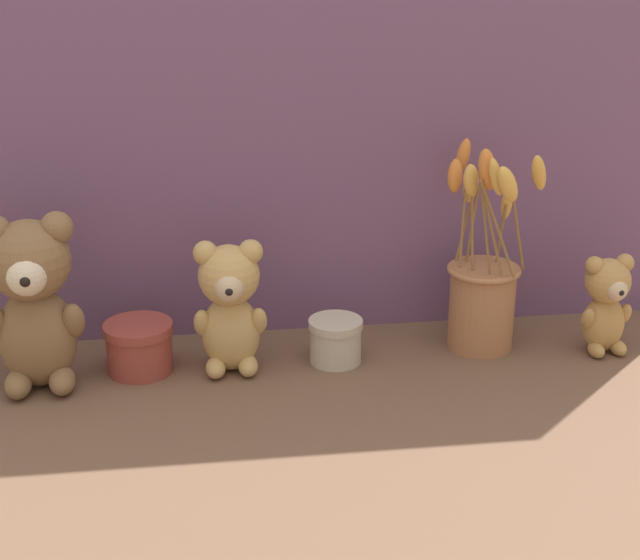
% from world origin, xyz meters
% --- Properties ---
extents(ground_plane, '(4.00, 4.00, 0.00)m').
position_xyz_m(ground_plane, '(0.00, 0.00, 0.00)').
color(ground_plane, brown).
extents(backdrop_wall, '(1.39, 0.02, 0.73)m').
position_xyz_m(backdrop_wall, '(0.00, 0.17, 0.36)').
color(backdrop_wall, '#704C70').
rests_on(backdrop_wall, ground).
extents(teddy_bear_large, '(0.14, 0.14, 0.27)m').
position_xyz_m(teddy_bear_large, '(-0.42, 0.01, 0.14)').
color(teddy_bear_large, olive).
rests_on(teddy_bear_large, ground).
extents(teddy_bear_medium, '(0.11, 0.11, 0.21)m').
position_xyz_m(teddy_bear_medium, '(-0.14, 0.02, 0.11)').
color(teddy_bear_medium, tan).
rests_on(teddy_bear_medium, ground).
extents(teddy_bear_small, '(0.09, 0.08, 0.16)m').
position_xyz_m(teddy_bear_small, '(0.45, 0.01, 0.08)').
color(teddy_bear_small, tan).
rests_on(teddy_bear_small, ground).
extents(flower_vase, '(0.14, 0.17, 0.34)m').
position_xyz_m(flower_vase, '(0.26, 0.05, 0.10)').
color(flower_vase, '#AD7047').
rests_on(flower_vase, ground).
extents(decorative_tin_tall, '(0.08, 0.08, 0.07)m').
position_xyz_m(decorative_tin_tall, '(0.03, 0.03, 0.04)').
color(decorative_tin_tall, beige).
rests_on(decorative_tin_tall, ground).
extents(decorative_tin_short, '(0.11, 0.11, 0.08)m').
position_xyz_m(decorative_tin_short, '(-0.28, 0.04, 0.04)').
color(decorative_tin_short, '#993D33').
rests_on(decorative_tin_short, ground).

